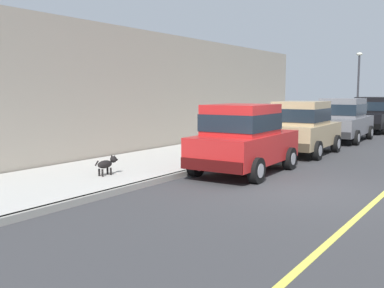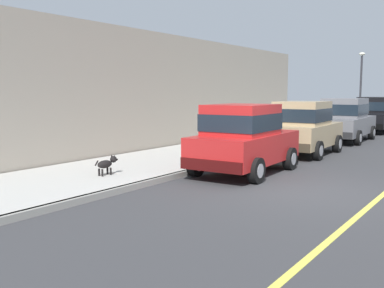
{
  "view_description": "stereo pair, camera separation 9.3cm",
  "coord_description": "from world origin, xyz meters",
  "px_view_note": "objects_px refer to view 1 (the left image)",
  "views": [
    {
      "loc": [
        3.53,
        -9.6,
        2.22
      ],
      "look_at": [
        -3.04,
        0.02,
        0.85
      ],
      "focal_mm": 41.87,
      "sensor_mm": 36.0,
      "label": 1
    },
    {
      "loc": [
        3.6,
        -9.55,
        2.22
      ],
      "look_at": [
        -3.04,
        0.02,
        0.85
      ],
      "focal_mm": 41.87,
      "sensor_mm": 36.0,
      "label": 2
    }
  ],
  "objects_px": {
    "car_red_hatchback": "(244,138)",
    "car_black_sedan": "(374,114)",
    "car_tan_hatchback": "(302,127)",
    "street_lamp": "(358,80)",
    "fire_hydrant": "(214,148)",
    "dog_black": "(107,164)",
    "car_grey_sedan": "(343,119)"
  },
  "relations": [
    {
      "from": "fire_hydrant",
      "to": "car_red_hatchback",
      "type": "bearing_deg",
      "value": -32.63
    },
    {
      "from": "dog_black",
      "to": "street_lamp",
      "type": "height_order",
      "value": "street_lamp"
    },
    {
      "from": "car_tan_hatchback",
      "to": "fire_hydrant",
      "type": "xyz_separation_m",
      "value": [
        -1.54,
        -3.45,
        -0.5
      ]
    },
    {
      "from": "car_tan_hatchback",
      "to": "street_lamp",
      "type": "bearing_deg",
      "value": 96.27
    },
    {
      "from": "car_grey_sedan",
      "to": "car_black_sedan",
      "type": "relative_size",
      "value": 1.0
    },
    {
      "from": "dog_black",
      "to": "fire_hydrant",
      "type": "height_order",
      "value": "fire_hydrant"
    },
    {
      "from": "car_tan_hatchback",
      "to": "fire_hydrant",
      "type": "relative_size",
      "value": 5.31
    },
    {
      "from": "car_red_hatchback",
      "to": "street_lamp",
      "type": "distance_m",
      "value": 17.74
    },
    {
      "from": "car_red_hatchback",
      "to": "dog_black",
      "type": "xyz_separation_m",
      "value": [
        -2.35,
        -2.8,
        -0.55
      ]
    },
    {
      "from": "car_tan_hatchback",
      "to": "dog_black",
      "type": "bearing_deg",
      "value": -107.88
    },
    {
      "from": "car_red_hatchback",
      "to": "street_lamp",
      "type": "bearing_deg",
      "value": 94.73
    },
    {
      "from": "car_grey_sedan",
      "to": "fire_hydrant",
      "type": "xyz_separation_m",
      "value": [
        -1.47,
        -8.66,
        -0.51
      ]
    },
    {
      "from": "car_red_hatchback",
      "to": "car_tan_hatchback",
      "type": "relative_size",
      "value": 1.0
    },
    {
      "from": "dog_black",
      "to": "fire_hydrant",
      "type": "xyz_separation_m",
      "value": [
        0.8,
        3.8,
        0.05
      ]
    },
    {
      "from": "car_red_hatchback",
      "to": "street_lamp",
      "type": "xyz_separation_m",
      "value": [
        -1.46,
        17.57,
        1.93
      ]
    },
    {
      "from": "car_tan_hatchback",
      "to": "car_black_sedan",
      "type": "relative_size",
      "value": 0.83
    },
    {
      "from": "car_red_hatchback",
      "to": "car_black_sedan",
      "type": "xyz_separation_m",
      "value": [
        0.02,
        15.29,
        0.01
      ]
    },
    {
      "from": "fire_hydrant",
      "to": "street_lamp",
      "type": "distance_m",
      "value": 16.75
    },
    {
      "from": "car_red_hatchback",
      "to": "fire_hydrant",
      "type": "height_order",
      "value": "car_red_hatchback"
    },
    {
      "from": "car_red_hatchback",
      "to": "car_grey_sedan",
      "type": "xyz_separation_m",
      "value": [
        -0.08,
        9.66,
        0.01
      ]
    },
    {
      "from": "car_black_sedan",
      "to": "street_lamp",
      "type": "xyz_separation_m",
      "value": [
        -1.48,
        2.28,
        1.92
      ]
    },
    {
      "from": "car_black_sedan",
      "to": "dog_black",
      "type": "bearing_deg",
      "value": -97.47
    },
    {
      "from": "car_red_hatchback",
      "to": "fire_hydrant",
      "type": "bearing_deg",
      "value": 147.37
    },
    {
      "from": "car_tan_hatchback",
      "to": "street_lamp",
      "type": "height_order",
      "value": "street_lamp"
    },
    {
      "from": "car_tan_hatchback",
      "to": "fire_hydrant",
      "type": "bearing_deg",
      "value": -114.06
    },
    {
      "from": "car_red_hatchback",
      "to": "dog_black",
      "type": "relative_size",
      "value": 5.11
    },
    {
      "from": "car_black_sedan",
      "to": "street_lamp",
      "type": "height_order",
      "value": "street_lamp"
    },
    {
      "from": "dog_black",
      "to": "street_lamp",
      "type": "relative_size",
      "value": 0.17
    },
    {
      "from": "car_black_sedan",
      "to": "car_tan_hatchback",
      "type": "bearing_deg",
      "value": -90.18
    },
    {
      "from": "car_grey_sedan",
      "to": "street_lamp",
      "type": "bearing_deg",
      "value": 99.86
    },
    {
      "from": "car_red_hatchback",
      "to": "fire_hydrant",
      "type": "distance_m",
      "value": 1.91
    },
    {
      "from": "car_grey_sedan",
      "to": "dog_black",
      "type": "height_order",
      "value": "car_grey_sedan"
    }
  ]
}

